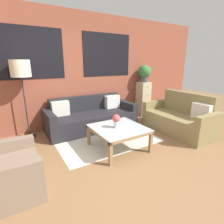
# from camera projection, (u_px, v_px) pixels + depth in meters

# --- Properties ---
(ground_plane) EXTENTS (16.00, 16.00, 0.00)m
(ground_plane) POSITION_uv_depth(u_px,v_px,m) (131.00, 169.00, 2.75)
(ground_plane) COLOR #8E6642
(wall_back_brick) EXTENTS (8.40, 0.09, 2.80)m
(wall_back_brick) POSITION_uv_depth(u_px,v_px,m) (74.00, 71.00, 4.37)
(wall_back_brick) COLOR brown
(wall_back_brick) RESTS_ON ground_plane
(rug) EXTENTS (2.09, 1.58, 0.00)m
(rug) POSITION_uv_depth(u_px,v_px,m) (105.00, 138.00, 3.87)
(rug) COLOR silver
(rug) RESTS_ON ground_plane
(couch_dark) EXTENTS (2.20, 0.88, 0.78)m
(couch_dark) POSITION_uv_depth(u_px,v_px,m) (91.00, 117.00, 4.39)
(couch_dark) COLOR #232328
(couch_dark) RESTS_ON ground_plane
(settee_vintage) EXTENTS (0.80, 1.64, 0.92)m
(settee_vintage) POSITION_uv_depth(u_px,v_px,m) (180.00, 119.00, 4.16)
(settee_vintage) COLOR olive
(settee_vintage) RESTS_ON ground_plane
(armchair_corner) EXTENTS (0.80, 0.88, 0.84)m
(armchair_corner) POSITION_uv_depth(u_px,v_px,m) (2.00, 174.00, 2.17)
(armchair_corner) COLOR #84705B
(armchair_corner) RESTS_ON ground_plane
(coffee_table) EXTENTS (0.93, 0.93, 0.43)m
(coffee_table) POSITION_uv_depth(u_px,v_px,m) (119.00, 130.00, 3.31)
(coffee_table) COLOR silver
(coffee_table) RESTS_ON ground_plane
(floor_lamp) EXTENTS (0.39, 0.39, 1.66)m
(floor_lamp) POSITION_uv_depth(u_px,v_px,m) (21.00, 71.00, 3.52)
(floor_lamp) COLOR #2D2D2D
(floor_lamp) RESTS_ON ground_plane
(drawer_cabinet) EXTENTS (0.35, 0.36, 1.03)m
(drawer_cabinet) POSITION_uv_depth(u_px,v_px,m) (143.00, 99.00, 5.45)
(drawer_cabinet) COLOR #C6B793
(drawer_cabinet) RESTS_ON ground_plane
(potted_plant) EXTENTS (0.38, 0.38, 0.50)m
(potted_plant) POSITION_uv_depth(u_px,v_px,m) (144.00, 73.00, 5.23)
(potted_plant) COLOR #47474C
(potted_plant) RESTS_ON drawer_cabinet
(flower_vase) EXTENTS (0.15, 0.15, 0.26)m
(flower_vase) POSITION_uv_depth(u_px,v_px,m) (116.00, 120.00, 3.23)
(flower_vase) COLOR silver
(flower_vase) RESTS_ON coffee_table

